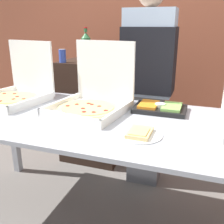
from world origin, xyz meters
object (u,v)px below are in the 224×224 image
object	(u,v)px
veggie_tray	(160,108)
person_server_vest	(148,78)
soda_bottle	(86,46)
soda_can_silver	(96,54)
paper_plate_front_center	(140,133)
soda_can_colored	(62,56)
pizza_box_near_left	(17,91)
pizza_box_far_left	(92,99)

from	to	relation	value
veggie_tray	person_server_vest	xyz separation A→B (m)	(-0.18, 0.42, 0.11)
soda_bottle	soda_can_silver	distance (m)	0.13
paper_plate_front_center	soda_bottle	xyz separation A→B (m)	(-0.84, 1.18, 0.34)
soda_bottle	soda_can_colored	bearing A→B (deg)	-120.42
pizza_box_near_left	soda_can_silver	xyz separation A→B (m)	(0.31, 0.86, 0.20)
paper_plate_front_center	soda_can_colored	bearing A→B (deg)	136.21
pizza_box_near_left	soda_can_silver	bearing A→B (deg)	80.49
paper_plate_front_center	soda_can_colored	distance (m)	1.39
soda_can_silver	soda_bottle	bearing A→B (deg)	-167.03
soda_bottle	person_server_vest	size ratio (longest dim) A/B	0.19
pizza_box_far_left	soda_can_silver	bearing A→B (deg)	118.43
pizza_box_near_left	soda_can_colored	bearing A→B (deg)	93.58
pizza_box_far_left	person_server_vest	size ratio (longest dim) A/B	0.31
veggie_tray	soda_can_silver	size ratio (longest dim) A/B	2.80
soda_can_silver	person_server_vest	bearing A→B (deg)	-28.90
veggie_tray	pizza_box_far_left	bearing A→B (deg)	-162.60
pizza_box_far_left	pizza_box_near_left	distance (m)	0.65
soda_can_colored	person_server_vest	distance (m)	0.85
pizza_box_far_left	person_server_vest	bearing A→B (deg)	72.85
soda_can_silver	paper_plate_front_center	bearing A→B (deg)	-58.16
person_server_vest	paper_plate_front_center	bearing A→B (deg)	99.56
paper_plate_front_center	pizza_box_far_left	bearing A→B (deg)	142.85
veggie_tray	soda_can_silver	world-z (taller)	soda_can_silver
soda_can_silver	person_server_vest	distance (m)	0.70
pizza_box_far_left	soda_can_colored	distance (m)	0.88
pizza_box_far_left	soda_can_colored	world-z (taller)	pizza_box_far_left
soda_can_colored	pizza_box_near_left	bearing A→B (deg)	-96.36
pizza_box_near_left	paper_plate_front_center	size ratio (longest dim) A/B	2.17
paper_plate_front_center	person_server_vest	world-z (taller)	person_server_vest
pizza_box_far_left	paper_plate_front_center	xyz separation A→B (m)	(0.41, -0.31, -0.07)
pizza_box_far_left	person_server_vest	xyz separation A→B (m)	(0.26, 0.56, 0.06)
soda_bottle	soda_can_silver	world-z (taller)	soda_bottle
veggie_tray	person_server_vest	size ratio (longest dim) A/B	0.20
pizza_box_near_left	paper_plate_front_center	distance (m)	1.10
paper_plate_front_center	person_server_vest	distance (m)	0.89
paper_plate_front_center	soda_can_colored	size ratio (longest dim) A/B	1.97
paper_plate_front_center	soda_can_colored	xyz separation A→B (m)	(-0.98, 0.94, 0.27)
pizza_box_near_left	soda_can_silver	distance (m)	0.94
soda_can_colored	veggie_tray	bearing A→B (deg)	-26.08
soda_can_colored	paper_plate_front_center	bearing A→B (deg)	-43.79
paper_plate_front_center	soda_bottle	world-z (taller)	soda_bottle
veggie_tray	soda_can_colored	distance (m)	1.16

